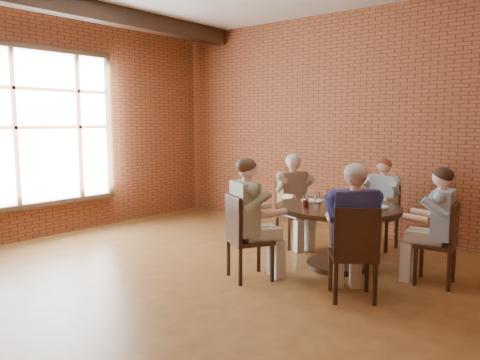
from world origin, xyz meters
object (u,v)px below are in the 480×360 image
Objects in this scene: diner_a at (437,226)px; smartphone at (369,214)px; diner_e at (353,232)px; diner_d at (250,219)px; chair_a at (443,240)px; dining_table at (338,224)px; chair_c at (291,210)px; diner_b at (381,204)px; chair_e at (354,250)px; diner_c at (294,201)px; chair_b at (383,213)px; chair_d at (243,234)px.

smartphone is (-0.57, -0.42, 0.13)m from diner_a.
diner_a is 0.94× the size of diner_e.
diner_d is 10.02× the size of smartphone.
chair_a is 0.16m from diner_a.
chair_c reaches higher than dining_table.
diner_a is at bearing -41.72° from diner_b.
chair_e is 7.01× the size of smartphone.
diner_a is 0.98× the size of diner_c.
diner_d reaches higher than chair_b.
diner_d reaches higher than chair_a.
chair_c is at bearing 90.00° from diner_c.
chair_a is at bearing -116.02° from chair_d.
diner_c is 1.36× the size of chair_e.
diner_b is 1.50m from smartphone.
chair_b is 0.72× the size of diner_b.
smartphone is at bearing -61.32° from diner_a.
diner_b is 0.92× the size of diner_d.
chair_a is 1.15m from chair_e.
diner_a is at bearing -72.37° from diner_c.
chair_b is 1.27m from chair_c.
diner_a is at bearing -116.13° from diner_d.
chair_a is at bearing -41.52° from chair_b.
diner_e reaches higher than chair_e.
chair_e is 0.70× the size of diner_e.
diner_b is 9.20× the size of smartphone.
dining_table is at bearing -90.00° from diner_b.
chair_e is at bearing 90.00° from diner_e.
chair_a reaches higher than chair_b.
chair_d reaches higher than chair_c.
diner_a is 1.34× the size of chair_e.
smartphone is at bearing -70.48° from chair_b.
chair_d is (0.34, -1.54, -0.13)m from diner_c.
diner_e is at bearing -35.36° from diner_a.
dining_table is 1.09m from diner_a.
diner_d is 1.15m from diner_e.
chair_b is at bearing 91.92° from smartphone.
diner_b is 1.19m from diner_c.
diner_a is 2.12m from chair_c.
chair_b is 2.16m from chair_e.
chair_c is 1.62m from chair_d.
diner_e reaches higher than chair_a.
diner_c is 0.95× the size of diner_d.
diner_a is at bearing -115.07° from chair_d.
chair_d is (-0.64, -2.21, -0.11)m from diner_b.
diner_a reaches higher than smartphone.
smartphone is (-0.12, 0.59, 0.24)m from chair_e.
chair_c reaches higher than chair_b.
diner_e is (-0.57, -0.95, 0.18)m from chair_a.
chair_e is (0.58, -2.01, -0.11)m from diner_b.
diner_c is at bearing -140.48° from chair_b.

